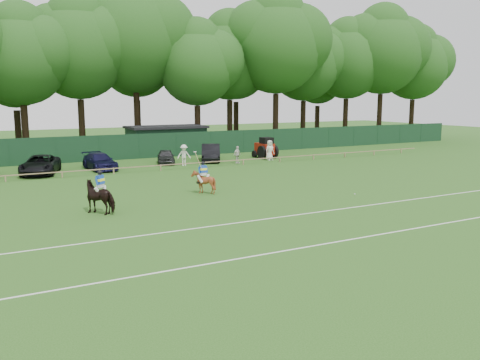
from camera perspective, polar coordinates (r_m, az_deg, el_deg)
ground at (r=27.01m, az=2.12°, el=-3.93°), size 160.00×160.00×0.00m
horse_dark at (r=28.26m, az=-15.35°, el=-1.83°), size 2.06×2.23×1.77m
horse_chestnut at (r=32.85m, az=-4.14°, el=-0.22°), size 1.23×1.38×1.50m
suv_black at (r=43.98m, az=-21.52°, el=1.60°), size 4.11×6.02×1.53m
sedan_navy at (r=45.09m, az=-15.48°, el=2.01°), size 2.36×4.99×1.41m
hatch_grey at (r=47.91m, az=-8.32°, el=2.61°), size 2.66×4.13×1.31m
estate_black at (r=49.32m, az=-3.31°, el=3.08°), size 3.67×5.25×1.64m
spectator_left at (r=46.31m, az=-6.31°, el=2.80°), size 1.35×0.93×1.91m
spectator_mid at (r=47.59m, az=-0.32°, el=2.86°), size 1.03×0.73×1.63m
spectator_right at (r=49.95m, az=3.36°, el=3.35°), size 1.04×0.76×1.97m
rider_dark at (r=28.11m, az=-15.40°, el=-0.28°), size 0.82×0.70×1.41m
rider_chestnut at (r=32.73m, az=-4.15°, el=0.98°), size 0.94×0.58×2.05m
polo_ball at (r=33.24m, az=12.76°, el=-1.55°), size 0.09×0.09×0.09m
pitch_lines at (r=24.15m, az=6.37°, el=-5.57°), size 60.00×5.10×0.01m
pitch_rail at (r=43.15m, az=-10.16°, el=1.55°), size 62.10×0.10×0.50m
perimeter_fence at (r=51.62m, az=-13.36°, el=3.60°), size 92.08×0.08×2.50m
utility_shed at (r=56.26m, az=-8.27°, el=4.51°), size 8.40×4.40×3.04m
tree_row at (r=59.95m, az=-13.50°, el=3.17°), size 96.00×12.00×21.00m
tractor at (r=51.77m, az=2.86°, el=3.58°), size 1.81×2.58×2.12m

